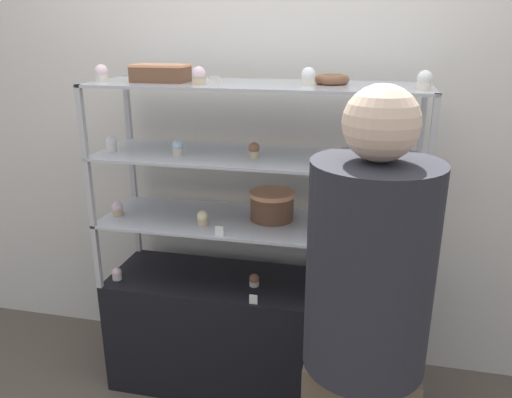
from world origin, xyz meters
TOP-DOWN VIEW (x-y plane):
  - ground_plane at (0.00, 0.00)m, footprint 20.00×20.00m
  - back_wall at (0.00, 0.36)m, footprint 8.00×0.05m
  - display_base at (0.00, 0.00)m, footprint 1.41×0.44m
  - display_riser_lower at (0.00, 0.00)m, footprint 1.41×0.44m
  - display_riser_middle at (0.00, 0.00)m, footprint 1.41×0.44m
  - display_riser_upper at (0.00, 0.00)m, footprint 1.41×0.44m
  - layer_cake_centerpiece at (0.06, 0.05)m, footprint 0.21×0.21m
  - sheet_cake_frosted at (-0.41, -0.03)m, footprint 0.23×0.14m
  - cupcake_0 at (-0.65, -0.12)m, footprint 0.05×0.05m
  - cupcake_1 at (-0.00, -0.04)m, footprint 0.05×0.05m
  - cupcake_2 at (0.66, -0.09)m, footprint 0.05×0.05m
  - price_tag_0 at (0.03, -0.20)m, footprint 0.04×0.00m
  - cupcake_3 at (-0.65, -0.06)m, footprint 0.05×0.05m
  - cupcake_4 at (-0.22, -0.09)m, footprint 0.05×0.05m
  - cupcake_5 at (0.66, -0.04)m, footprint 0.05×0.05m
  - price_tag_1 at (-0.11, -0.20)m, footprint 0.04×0.00m
  - cupcake_6 at (-0.65, -0.06)m, footprint 0.05×0.05m
  - cupcake_7 at (-0.33, -0.06)m, footprint 0.05×0.05m
  - cupcake_8 at (-0.00, -0.04)m, footprint 0.05×0.05m
  - cupcake_9 at (0.33, -0.11)m, footprint 0.05×0.05m
  - cupcake_10 at (0.65, -0.08)m, footprint 0.05×0.05m
  - price_tag_2 at (0.48, -0.20)m, footprint 0.04×0.00m
  - cupcake_11 at (-0.66, -0.07)m, footprint 0.05×0.05m
  - cupcake_12 at (-0.21, -0.10)m, footprint 0.05×0.05m
  - cupcake_13 at (0.22, -0.04)m, footprint 0.05×0.05m
  - cupcake_14 at (0.65, -0.11)m, footprint 0.05×0.05m
  - price_tag_3 at (-0.12, -0.20)m, footprint 0.04×0.00m
  - donut_glazed at (0.31, 0.03)m, footprint 0.14×0.14m
  - customer_figure at (0.50, -0.72)m, footprint 0.37×0.37m

SIDE VIEW (x-z plane):
  - ground_plane at x=0.00m, z-range 0.00..0.00m
  - display_base at x=0.00m, z-range 0.00..0.57m
  - price_tag_0 at x=0.03m, z-range 0.57..0.62m
  - cupcake_0 at x=-0.65m, z-range 0.57..0.63m
  - cupcake_1 at x=0.00m, z-range 0.57..0.63m
  - cupcake_2 at x=0.66m, z-range 0.57..0.63m
  - customer_figure at x=0.50m, z-range 0.05..1.63m
  - display_riser_lower at x=0.00m, z-range 0.71..1.01m
  - price_tag_1 at x=-0.11m, z-range 0.88..0.92m
  - cupcake_3 at x=-0.65m, z-range 0.88..0.95m
  - cupcake_4 at x=-0.22m, z-range 0.88..0.95m
  - cupcake_5 at x=0.66m, z-range 0.88..0.95m
  - layer_cake_centerpiece at x=0.06m, z-range 0.88..1.01m
  - display_riser_middle at x=0.00m, z-range 1.01..1.32m
  - price_tag_2 at x=0.48m, z-range 1.19..1.23m
  - cupcake_6 at x=-0.65m, z-range 1.19..1.25m
  - cupcake_7 at x=-0.33m, z-range 1.19..1.25m
  - cupcake_8 at x=0.00m, z-range 1.19..1.25m
  - cupcake_9 at x=0.33m, z-range 1.19..1.25m
  - cupcake_10 at x=0.65m, z-range 1.19..1.25m
  - back_wall at x=0.00m, z-range 0.00..2.60m
  - display_riser_upper at x=0.00m, z-range 1.32..1.63m
  - donut_glazed at x=0.31m, z-range 1.49..1.53m
  - price_tag_3 at x=-0.12m, z-range 1.49..1.54m
  - cupcake_11 at x=-0.66m, z-range 1.49..1.56m
  - cupcake_12 at x=-0.21m, z-range 1.49..1.56m
  - cupcake_13 at x=0.22m, z-range 1.49..1.56m
  - cupcake_14 at x=0.65m, z-range 1.49..1.56m
  - sheet_cake_frosted at x=-0.41m, z-range 1.49..1.57m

